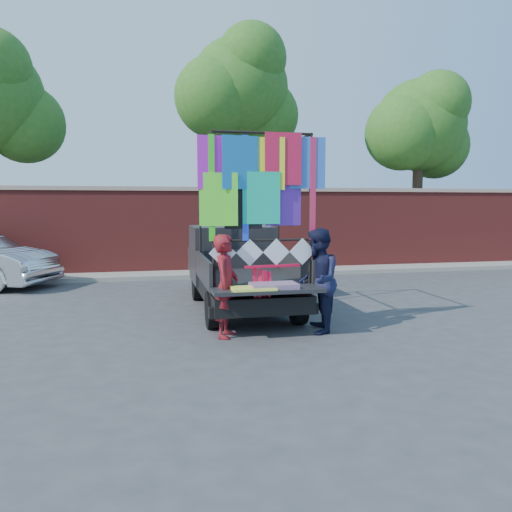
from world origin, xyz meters
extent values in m
plane|color=#38383A|center=(0.00, 0.00, 0.00)|extent=(90.00, 90.00, 0.00)
cube|color=maroon|center=(0.00, 7.00, 1.25)|extent=(30.00, 0.35, 2.50)
cube|color=tan|center=(0.00, 7.00, 2.55)|extent=(30.00, 0.45, 0.12)
cube|color=gray|center=(0.00, 6.30, 0.06)|extent=(30.00, 1.20, 0.12)
sphere|color=#2A621C|center=(-5.60, 8.60, 4.55)|extent=(2.40, 2.40, 2.40)
cylinder|color=#38281C|center=(1.00, 8.20, 2.73)|extent=(0.36, 0.36, 5.46)
sphere|color=#2A621C|center=(1.00, 8.20, 5.85)|extent=(3.20, 3.20, 3.20)
sphere|color=#2A621C|center=(1.90, 8.60, 5.07)|extent=(2.40, 2.40, 2.40)
sphere|color=#2A621C|center=(0.20, 7.90, 5.46)|extent=(2.60, 2.60, 2.60)
sphere|color=#2A621C|center=(1.30, 7.60, 6.63)|extent=(2.20, 2.20, 2.20)
cylinder|color=#38281C|center=(7.50, 8.20, 2.27)|extent=(0.36, 0.36, 4.55)
sphere|color=#2A621C|center=(7.50, 8.20, 4.88)|extent=(3.20, 3.20, 3.20)
sphere|color=#2A621C|center=(8.40, 8.60, 4.23)|extent=(2.40, 2.40, 2.40)
sphere|color=#2A621C|center=(6.70, 7.90, 4.55)|extent=(2.60, 2.60, 2.60)
sphere|color=#2A621C|center=(7.80, 7.60, 5.52)|extent=(2.20, 2.20, 2.20)
cylinder|color=black|center=(-0.94, 2.67, 0.32)|extent=(0.21, 0.64, 0.64)
cylinder|color=black|center=(-0.94, 0.07, 0.32)|extent=(0.21, 0.64, 0.64)
cylinder|color=black|center=(0.57, 2.67, 0.32)|extent=(0.21, 0.64, 0.64)
cylinder|color=black|center=(0.57, 0.07, 0.32)|extent=(0.21, 0.64, 0.64)
cube|color=black|center=(-0.19, 1.32, 0.48)|extent=(1.64, 4.06, 0.29)
cube|color=black|center=(-0.19, 0.60, 0.75)|extent=(1.74, 2.22, 0.10)
cube|color=black|center=(-1.04, 0.60, 0.97)|extent=(0.06, 2.22, 0.43)
cube|color=black|center=(0.66, 0.60, 0.97)|extent=(0.06, 2.22, 0.43)
cube|color=black|center=(-0.19, 1.69, 0.97)|extent=(1.74, 0.06, 0.43)
cube|color=black|center=(-0.19, 2.63, 1.01)|extent=(1.74, 1.55, 1.21)
cube|color=#8C9EAD|center=(-0.19, 2.19, 1.40)|extent=(1.55, 0.06, 0.53)
cube|color=#8C9EAD|center=(-0.19, 3.35, 1.21)|extent=(1.55, 0.10, 0.68)
cube|color=black|center=(-0.19, 3.69, 0.77)|extent=(1.69, 0.87, 0.53)
cube|color=black|center=(-0.19, -0.75, 0.77)|extent=(1.74, 0.53, 0.06)
cube|color=black|center=(-0.19, -0.53, 0.41)|extent=(1.79, 0.14, 0.17)
cylinder|color=black|center=(-0.98, -0.42, 2.01)|extent=(0.05, 0.05, 2.42)
cylinder|color=black|center=(-0.98, 1.61, 2.01)|extent=(0.05, 0.05, 2.42)
cylinder|color=black|center=(0.61, -0.42, 2.01)|extent=(0.05, 0.05, 2.42)
cylinder|color=black|center=(0.61, 1.61, 2.01)|extent=(0.05, 0.05, 2.42)
cylinder|color=black|center=(-0.19, -0.42, 3.22)|extent=(1.64, 0.04, 0.04)
cylinder|color=black|center=(-0.19, 1.61, 3.22)|extent=(1.64, 0.04, 0.04)
cylinder|color=black|center=(-0.98, 0.60, 3.22)|extent=(0.04, 2.08, 0.04)
cylinder|color=black|center=(0.61, 0.60, 3.22)|extent=(0.04, 2.08, 0.04)
cylinder|color=black|center=(-0.19, -0.42, 1.53)|extent=(1.64, 0.04, 0.04)
cube|color=#D417D6|center=(-0.91, -0.44, 2.78)|extent=(0.60, 0.01, 0.82)
cube|color=blue|center=(-0.55, -0.47, 2.78)|extent=(0.60, 0.01, 0.82)
cube|color=#C2EB18|center=(-0.19, -0.44, 2.78)|extent=(0.60, 0.01, 0.82)
cube|color=red|center=(0.18, -0.47, 2.78)|extent=(0.60, 0.01, 0.82)
cube|color=blue|center=(0.54, -0.44, 2.78)|extent=(0.60, 0.01, 0.82)
cube|color=#53EB29|center=(-0.91, -0.47, 2.15)|extent=(0.60, 0.01, 0.82)
cube|color=black|center=(-0.55, -0.44, 2.15)|extent=(0.60, 0.01, 0.82)
cube|color=#0CB38A|center=(-0.19, -0.47, 2.15)|extent=(0.60, 0.01, 0.82)
cube|color=#6022AE|center=(0.18, -0.44, 2.15)|extent=(0.60, 0.01, 0.82)
cube|color=#2BE41C|center=(-1.01, -0.46, 2.35)|extent=(0.10, 0.01, 1.64)
cube|color=#CC224A|center=(0.63, -0.46, 2.35)|extent=(0.10, 0.01, 1.64)
cube|color=#1C42FF|center=(-0.48, -0.46, 2.35)|extent=(0.10, 0.01, 1.64)
cube|color=silver|center=(-0.84, -0.45, 1.33)|extent=(0.44, 0.01, 0.44)
cube|color=silver|center=(-0.41, -0.45, 1.33)|extent=(0.44, 0.01, 0.44)
cube|color=silver|center=(0.03, -0.45, 1.33)|extent=(0.44, 0.01, 0.44)
cube|color=silver|center=(0.47, -0.45, 1.33)|extent=(0.44, 0.01, 0.44)
cube|color=red|center=(-0.09, -0.75, 0.84)|extent=(0.72, 0.43, 0.08)
cube|color=#F2FF50|center=(-0.43, -0.82, 0.82)|extent=(0.68, 0.39, 0.04)
imported|color=maroon|center=(-0.80, -0.50, 0.82)|extent=(0.58, 0.70, 1.63)
imported|color=#151835|center=(0.71, -0.54, 0.86)|extent=(0.83, 0.97, 1.72)
cube|color=red|center=(-0.05, -0.52, 1.12)|extent=(0.93, 0.15, 0.04)
cube|color=red|center=(-0.34, -0.54, 0.82)|extent=(0.06, 0.02, 0.54)
cube|color=red|center=(-0.26, -0.54, 0.80)|extent=(0.06, 0.02, 0.54)
cube|color=red|center=(-0.18, -0.54, 0.78)|extent=(0.06, 0.02, 0.54)
cube|color=red|center=(-0.11, -0.54, 0.76)|extent=(0.06, 0.02, 0.54)
camera|label=1|loc=(-1.99, -8.18, 2.11)|focal=35.00mm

